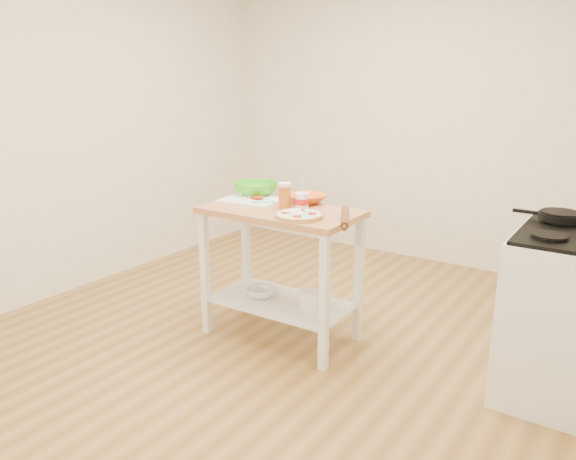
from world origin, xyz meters
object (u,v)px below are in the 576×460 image
Objects in this scene: cutting_board at (252,200)px; shelf_bin at (313,299)px; beer_pint at (285,196)px; green_bowl at (256,189)px; skillet at (559,216)px; yogurt_tub at (302,201)px; orange_bowl at (306,199)px; knife at (253,194)px; shelf_glass_bowl at (261,292)px; prep_island at (281,247)px; pizza at (299,215)px; gas_stove at (573,316)px; rolling_pin at (345,218)px; spatula at (263,202)px.

cutting_board is 3.59× the size of shelf_bin.
green_bowl is at bearing 151.41° from beer_pint.
skillet is 1.51m from yogurt_tub.
yogurt_tub is (0.07, -0.17, 0.02)m from orange_bowl.
green_bowl reaches higher than cutting_board.
cutting_board is 0.18m from green_bowl.
shelf_glass_bowl is at bearing -62.92° from knife.
orange_bowl is 1.29× the size of yogurt_tub.
pizza is (0.22, -0.13, 0.28)m from prep_island.
yogurt_tub reaches higher than knife.
shelf_glass_bowl is at bearing -48.29° from green_bowl.
rolling_pin is at bearing -165.04° from gas_stove.
orange_bowl is 1.18× the size of shelf_glass_bowl.
rolling_pin reaches higher than shelf_bin.
gas_stove is 2.97× the size of skillet.
beer_pint reaches higher than knife.
pizza reaches higher than spatula.
spatula is at bearing 177.04° from shelf_bin.
cutting_board reaches higher than shelf_bin.
orange_bowl is (-1.68, -0.06, 0.46)m from gas_stove.
prep_island is 0.35m from beer_pint.
knife is 1.53× the size of beer_pint.
spatula is at bearing -164.61° from skillet.
cutting_board is 0.42m from yogurt_tub.
gas_stove reaches higher than rolling_pin.
green_bowl is 0.92m from rolling_pin.
pizza is 0.73× the size of rolling_pin.
shelf_glass_bowl is (-0.15, -0.02, -0.35)m from prep_island.
green_bowl reaches higher than shelf_bin.
orange_bowl is (-1.52, -0.25, -0.04)m from skillet.
shelf_bin is (0.40, 0.03, 0.03)m from shelf_glass_bowl.
gas_stove is 1.51m from shelf_bin.
rolling_pin is (0.27, 0.08, 0.01)m from pizza.
shelf_glass_bowl is at bearing -162.81° from skillet.
skillet reaches higher than orange_bowl.
shelf_glass_bowl is (0.15, -0.10, -0.62)m from cutting_board.
knife is 0.05m from green_bowl.
cutting_board is at bearing 177.52° from yogurt_tub.
shelf_bin is at bearing -169.99° from gas_stove.
cutting_board is 1.70× the size of knife.
knife reaches higher than shelf_bin.
yogurt_tub reaches higher than rolling_pin.
gas_stove is 4.30× the size of knife.
knife is 0.52m from yogurt_tub.
skillet is at bearing 16.58° from beer_pint.
green_bowl is (-0.00, 0.04, 0.03)m from knife.
green_bowl is at bearing -171.80° from skillet.
gas_stove reaches higher than skillet.
prep_island is 0.34m from yogurt_tub.
yogurt_tub is (-1.61, -0.23, 0.48)m from gas_stove.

